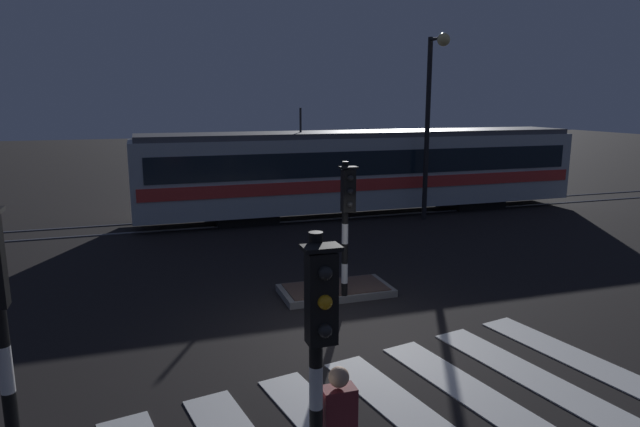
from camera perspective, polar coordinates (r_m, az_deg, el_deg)
ground_plane at (r=10.66m, az=2.65°, el=-12.93°), size 120.00×120.00×0.00m
rail_near at (r=20.09m, az=-7.73°, el=-1.17°), size 80.00×0.12×0.03m
rail_far at (r=21.47m, az=-8.43°, el=-0.36°), size 80.00×0.12×0.03m
crosswalk_zebra at (r=8.47m, az=9.54°, el=-19.96°), size 8.56×5.32×0.02m
traffic_island at (r=12.96m, az=1.63°, el=-7.93°), size 2.56×1.30×0.18m
traffic_light_kerb_mid_left at (r=5.50m, az=-0.13°, el=-13.26°), size 0.36×0.42×3.20m
traffic_light_median_centre at (r=11.84m, az=2.77°, el=0.18°), size 0.36×0.42×3.15m
street_lamp_trackside_right at (r=20.61m, az=11.46°, el=10.97°), size 0.44×1.21×6.67m
tram at (r=21.87m, az=4.69°, el=4.56°), size 17.75×2.58×4.15m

